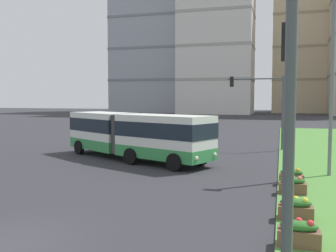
{
  "coord_description": "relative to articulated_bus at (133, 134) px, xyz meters",
  "views": [
    {
      "loc": [
        7.3,
        -8.55,
        3.99
      ],
      "look_at": [
        0.24,
        15.44,
        2.2
      ],
      "focal_mm": 41.18,
      "sensor_mm": 36.0,
      "label": 1
    }
  ],
  "objects": [
    {
      "name": "ground_plane",
      "position": [
        1.93,
        -14.74,
        -1.65
      ],
      "size": [
        260.0,
        260.0,
        0.0
      ],
      "primitive_type": "plane",
      "color": "#2D2D33"
    },
    {
      "name": "articulated_bus",
      "position": [
        0.0,
        0.0,
        0.0
      ],
      "size": [
        11.55,
        7.69,
        3.0
      ],
      "color": "silver",
      "rests_on": "ground"
    },
    {
      "name": "flower_planter_0",
      "position": [
        9.74,
        -12.74,
        -1.23
      ],
      "size": [
        1.1,
        0.56,
        0.74
      ],
      "color": "brown",
      "rests_on": "grass_median"
    },
    {
      "name": "flower_planter_1",
      "position": [
        9.74,
        -10.37,
        -1.23
      ],
      "size": [
        1.1,
        0.56,
        0.74
      ],
      "color": "brown",
      "rests_on": "grass_median"
    },
    {
      "name": "flower_planter_2",
      "position": [
        9.74,
        -6.81,
        -1.23
      ],
      "size": [
        1.1,
        0.56,
        0.74
      ],
      "color": "brown",
      "rests_on": "grass_median"
    },
    {
      "name": "flower_planter_3",
      "position": [
        9.74,
        -4.97,
        -1.23
      ],
      "size": [
        1.1,
        0.56,
        0.74
      ],
      "color": "brown",
      "rests_on": "grass_median"
    },
    {
      "name": "traffic_light_far_right",
      "position": [
        7.9,
        7.26,
        2.32
      ],
      "size": [
        4.26,
        0.28,
        5.7
      ],
      "color": "#474C51",
      "rests_on": "ground"
    },
    {
      "name": "traffic_light_near_right",
      "position": [
        9.34,
        -16.55,
        2.22
      ],
      "size": [
        0.28,
        3.59,
        5.6
      ],
      "color": "#474C51",
      "rests_on": "ground"
    },
    {
      "name": "streetlight_median",
      "position": [
        11.64,
        -2.36,
        3.7
      ],
      "size": [
        0.7,
        0.28,
        9.82
      ],
      "color": "slate",
      "rests_on": "ground"
    },
    {
      "name": "apartment_tower_west",
      "position": [
        -28.07,
        88.19,
        20.78
      ],
      "size": [
        21.92,
        18.53,
        44.83
      ],
      "color": "#9EA3AD",
      "rests_on": "ground"
    },
    {
      "name": "apartment_tower_westcentre",
      "position": [
        -7.44,
        78.85,
        23.93
      ],
      "size": [
        19.05,
        14.37,
        51.12
      ],
      "color": "silver",
      "rests_on": "ground"
    },
    {
      "name": "apartment_tower_centre",
      "position": [
        15.98,
        94.89,
        20.29
      ],
      "size": [
        18.82,
        19.03,
        43.85
      ],
      "color": "beige",
      "rests_on": "ground"
    }
  ]
}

